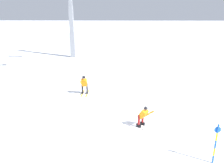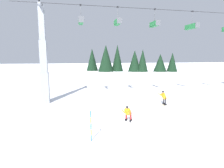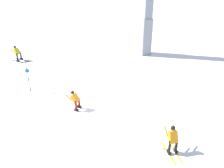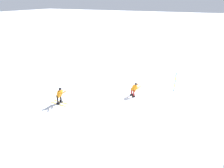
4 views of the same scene
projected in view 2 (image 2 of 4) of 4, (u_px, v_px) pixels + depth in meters
The scene contains 11 objects.
ground_plane at pixel (115, 119), 15.42m from camera, with size 260.00×260.00×0.00m, color white.
skier_carving_main at pixel (128, 113), 14.61m from camera, with size 1.47×1.60×1.45m.
lift_tower_near at pixel (44, 63), 20.16m from camera, with size 0.87×2.41×10.86m.
haul_cable at pixel (161, 10), 22.07m from camera, with size 0.05×0.05×33.34m, color black.
chairlift_seat_nearest at pixel (80, 21), 20.32m from camera, with size 0.61×1.84×2.05m.
chairlift_seat_second at pixel (117, 22), 21.18m from camera, with size 0.61×1.89×2.02m.
chairlift_seat_middle at pixel (154, 24), 22.13m from camera, with size 0.61×1.98×2.07m.
chairlift_seat_fourth at pixel (191, 26), 23.19m from camera, with size 0.61×2.33×2.20m.
trail_marker_pole at pixel (91, 125), 11.23m from camera, with size 0.07×0.28×1.90m.
skier_distant_uphill at pixel (164, 97), 19.65m from camera, with size 1.64×0.71×1.69m.
tree_line_ridge at pixel (126, 60), 64.46m from camera, with size 30.45×13.82×9.26m.
Camera 2 is at (-3.33, -14.45, 5.14)m, focal length 29.65 mm.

